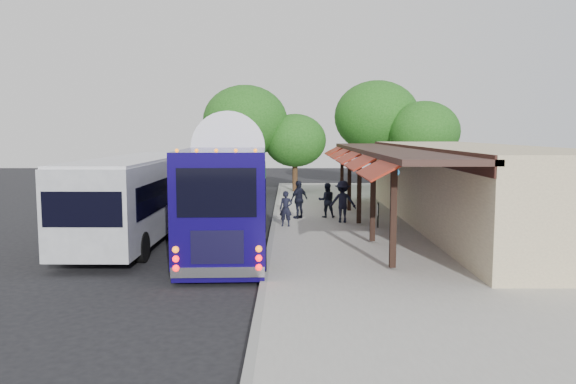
% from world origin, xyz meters
% --- Properties ---
extents(ground, '(90.00, 90.00, 0.00)m').
position_xyz_m(ground, '(0.00, 0.00, 0.00)').
color(ground, black).
rests_on(ground, ground).
extents(sidewalk, '(10.00, 40.00, 0.15)m').
position_xyz_m(sidewalk, '(5.00, 4.00, 0.07)').
color(sidewalk, '#9E9B93').
rests_on(sidewalk, ground).
extents(curb, '(0.20, 40.00, 0.16)m').
position_xyz_m(curb, '(0.05, 4.00, 0.07)').
color(curb, gray).
rests_on(curb, ground).
extents(station_shelter, '(8.15, 20.00, 3.60)m').
position_xyz_m(station_shelter, '(8.38, 4.00, 1.85)').
color(station_shelter, tan).
rests_on(station_shelter, ground).
extents(coach_bus, '(3.11, 12.32, 3.91)m').
position_xyz_m(coach_bus, '(-1.45, 0.64, 2.10)').
color(coach_bus, '#10064E').
rests_on(coach_bus, ground).
extents(city_bus, '(2.75, 11.96, 3.21)m').
position_xyz_m(city_bus, '(-5.15, 1.71, 1.77)').
color(city_bus, gray).
rests_on(city_bus, ground).
extents(ped_a, '(0.62, 0.47, 1.52)m').
position_xyz_m(ped_a, '(0.60, 3.63, 0.91)').
color(ped_a, black).
rests_on(ped_a, sidewalk).
extents(ped_b, '(0.85, 0.69, 1.63)m').
position_xyz_m(ped_b, '(2.52, 6.16, 0.97)').
color(ped_b, black).
rests_on(ped_b, sidewalk).
extents(ped_c, '(1.05, 1.04, 1.78)m').
position_xyz_m(ped_c, '(1.20, 5.84, 1.04)').
color(ped_c, black).
rests_on(ped_c, sidewalk).
extents(ped_d, '(1.24, 0.75, 1.87)m').
position_xyz_m(ped_d, '(3.13, 4.69, 1.08)').
color(ped_d, black).
rests_on(ped_d, sidewalk).
extents(sign_board, '(0.09, 0.48, 1.05)m').
position_xyz_m(sign_board, '(4.49, 3.26, 0.86)').
color(sign_board, black).
rests_on(sign_board, sidewalk).
extents(tree_left, '(4.22, 4.22, 5.41)m').
position_xyz_m(tree_left, '(1.14, 17.99, 3.60)').
color(tree_left, '#382314').
rests_on(tree_left, ground).
extents(tree_mid, '(6.19, 6.19, 7.92)m').
position_xyz_m(tree_mid, '(7.14, 21.13, 5.28)').
color(tree_mid, '#382314').
rests_on(tree_mid, ground).
extents(tree_right, '(4.94, 4.94, 6.32)m').
position_xyz_m(tree_right, '(10.05, 18.79, 4.21)').
color(tree_right, '#382314').
rests_on(tree_right, ground).
extents(tree_far, '(5.74, 5.74, 7.35)m').
position_xyz_m(tree_far, '(-2.24, 18.15, 4.90)').
color(tree_far, '#382314').
rests_on(tree_far, ground).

